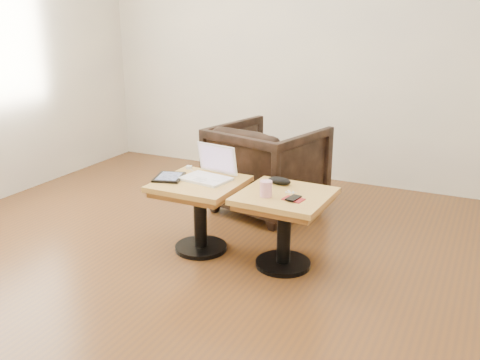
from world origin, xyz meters
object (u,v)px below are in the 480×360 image
at_px(side_table_left, 200,199).
at_px(laptop, 210,172).
at_px(armchair, 267,168).
at_px(striped_cup, 266,189).
at_px(side_table_right, 284,212).

height_order(side_table_left, laptop, laptop).
height_order(laptop, armchair, laptop).
relative_size(striped_cup, armchair, 0.12).
relative_size(side_table_right, striped_cup, 5.75).
relative_size(side_table_left, armchair, 0.70).
relative_size(laptop, armchair, 0.44).
height_order(side_table_right, laptop, laptop).
bearing_deg(striped_cup, side_table_left, 171.19).
distance_m(side_table_left, laptop, 0.19).
bearing_deg(side_table_left, laptop, 69.06).
xyz_separation_m(side_table_left, striped_cup, (0.50, -0.08, 0.17)).
distance_m(side_table_right, striped_cup, 0.21).
relative_size(side_table_left, side_table_right, 0.97).
distance_m(striped_cup, armchair, 1.06).
xyz_separation_m(side_table_left, side_table_right, (0.59, 0.02, 0.00)).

